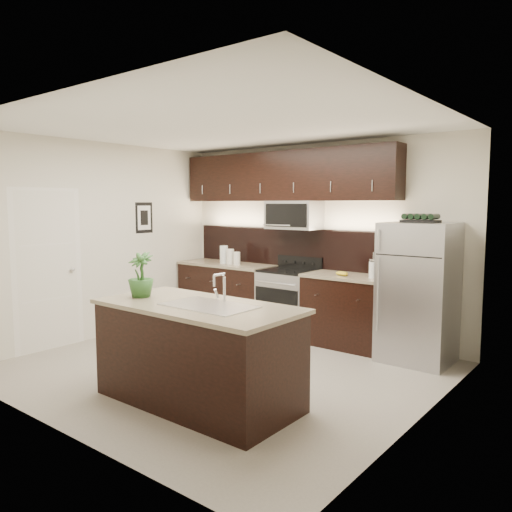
{
  "coord_description": "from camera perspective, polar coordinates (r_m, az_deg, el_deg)",
  "views": [
    {
      "loc": [
        3.71,
        -4.08,
        1.86
      ],
      "look_at": [
        0.05,
        0.55,
        1.24
      ],
      "focal_mm": 35.0,
      "sensor_mm": 36.0,
      "label": 1
    }
  ],
  "objects": [
    {
      "name": "plant",
      "position": [
        5.05,
        -13.03,
        -2.1
      ],
      "size": [
        0.31,
        0.31,
        0.44
      ],
      "primitive_type": "imported",
      "rotation": [
        0.0,
        0.0,
        0.31
      ],
      "color": "#295522",
      "rests_on": "island"
    },
    {
      "name": "wine_rack",
      "position": [
        6.08,
        18.3,
        4.09
      ],
      "size": [
        0.41,
        0.25,
        0.1
      ],
      "color": "black",
      "rests_on": "refrigerator"
    },
    {
      "name": "french_press",
      "position": [
        6.36,
        13.23,
        -1.43
      ],
      "size": [
        0.11,
        0.11,
        0.31
      ],
      "rotation": [
        0.0,
        0.0,
        -0.31
      ],
      "color": "silver",
      "rests_on": "counter_run"
    },
    {
      "name": "bananas",
      "position": [
        6.54,
        9.63,
        -1.93
      ],
      "size": [
        0.22,
        0.19,
        0.06
      ],
      "primitive_type": "ellipsoid",
      "rotation": [
        0.0,
        0.0,
        -0.38
      ],
      "color": "gold",
      "rests_on": "counter_run"
    },
    {
      "name": "upper_fixtures",
      "position": [
        7.22,
        3.35,
        8.21
      ],
      "size": [
        3.49,
        0.4,
        1.66
      ],
      "color": "black",
      "rests_on": "counter_run"
    },
    {
      "name": "counter_run",
      "position": [
        7.25,
        2.43,
        -5.06
      ],
      "size": [
        3.51,
        0.65,
        0.94
      ],
      "color": "black",
      "rests_on": "ground"
    },
    {
      "name": "sink_faucet",
      "position": [
        4.55,
        -5.31,
        -5.49
      ],
      "size": [
        0.84,
        0.5,
        0.28
      ],
      "color": "silver",
      "rests_on": "island"
    },
    {
      "name": "island",
      "position": [
        4.76,
        -6.67,
        -10.99
      ],
      "size": [
        1.96,
        0.96,
        0.94
      ],
      "color": "black",
      "rests_on": "ground"
    },
    {
      "name": "refrigerator",
      "position": [
        6.16,
        18.03,
        -3.99
      ],
      "size": [
        0.79,
        0.72,
        1.64
      ],
      "primitive_type": "cube",
      "color": "#B2B2B7",
      "rests_on": "ground"
    },
    {
      "name": "room_walls",
      "position": [
        5.56,
        -5.1,
        4.29
      ],
      "size": [
        4.52,
        4.02,
        2.71
      ],
      "color": "beige",
      "rests_on": "ground"
    },
    {
      "name": "ground",
      "position": [
        5.82,
        -3.86,
        -12.66
      ],
      "size": [
        4.5,
        4.5,
        0.0
      ],
      "primitive_type": "plane",
      "color": "gray",
      "rests_on": "ground"
    },
    {
      "name": "canisters",
      "position": [
        7.65,
        -3.14,
        0.0
      ],
      "size": [
        0.41,
        0.15,
        0.28
      ],
      "rotation": [
        0.0,
        0.0,
        -0.13
      ],
      "color": "silver",
      "rests_on": "counter_run"
    }
  ]
}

